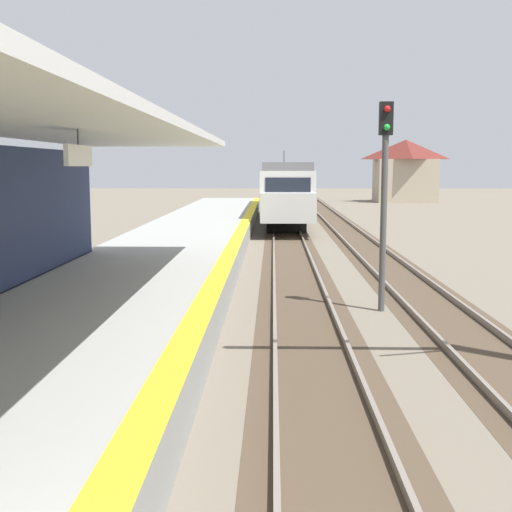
% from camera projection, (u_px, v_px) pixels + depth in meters
% --- Properties ---
extents(station_platform, '(5.00, 80.00, 0.91)m').
position_uv_depth(station_platform, '(145.00, 280.00, 18.74)').
color(station_platform, '#999993').
rests_on(station_platform, ground).
extents(track_pair_nearest_platform, '(2.34, 120.00, 0.16)m').
position_uv_depth(track_pair_nearest_platform, '(295.00, 272.00, 22.65)').
color(track_pair_nearest_platform, '#4C3D2D').
rests_on(track_pair_nearest_platform, ground).
extents(track_pair_middle, '(2.34, 120.00, 0.16)m').
position_uv_depth(track_pair_middle, '(395.00, 273.00, 22.56)').
color(track_pair_middle, '#4C3D2D').
rests_on(track_pair_middle, ground).
extents(approaching_train, '(2.93, 19.60, 4.76)m').
position_uv_depth(approaching_train, '(285.00, 190.00, 42.49)').
color(approaching_train, silver).
rests_on(approaching_train, ground).
extents(rail_signal_post, '(0.32, 0.34, 5.20)m').
position_uv_depth(rail_signal_post, '(384.00, 185.00, 16.37)').
color(rail_signal_post, '#4C4C4C').
rests_on(rail_signal_post, ground).
extents(distant_trackside_house, '(6.60, 5.28, 6.40)m').
position_uv_depth(distant_trackside_house, '(405.00, 170.00, 68.43)').
color(distant_trackside_house, tan).
rests_on(distant_trackside_house, ground).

